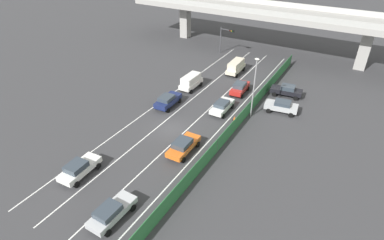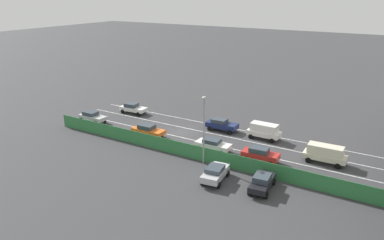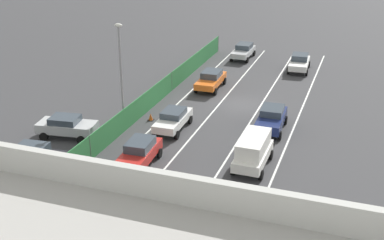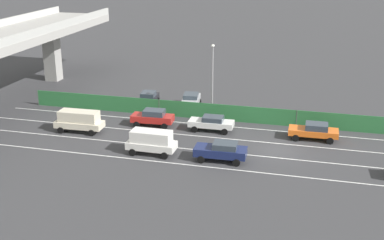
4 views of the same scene
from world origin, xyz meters
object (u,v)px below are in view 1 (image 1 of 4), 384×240
at_px(traffic_cone, 235,118).
at_px(car_sedan_red, 240,87).
at_px(car_hatchback_white, 79,168).
at_px(parked_sedan_dark, 287,90).
at_px(car_van_cream, 236,66).
at_px(car_sedan_silver, 111,212).
at_px(car_taxi_orange, 183,145).
at_px(street_lamp, 254,83).
at_px(car_van_white, 191,81).
at_px(car_sedan_white, 222,106).
at_px(traffic_light, 225,36).
at_px(parked_wagon_silver, 281,106).
at_px(car_sedan_navy, 168,100).

bearing_deg(traffic_cone, car_sedan_red, 108.43).
height_order(car_hatchback_white, parked_sedan_dark, parked_sedan_dark).
bearing_deg(car_van_cream, car_sedan_silver, -84.27).
bearing_deg(car_taxi_orange, street_lamp, 71.46).
height_order(car_van_cream, car_van_white, car_van_cream).
bearing_deg(car_sedan_silver, car_sedan_white, 89.42).
bearing_deg(traffic_light, parked_wagon_silver, -45.29).
relative_size(car_hatchback_white, street_lamp, 0.56).
height_order(car_van_cream, street_lamp, street_lamp).
xyz_separation_m(car_van_cream, parked_wagon_silver, (10.37, -8.73, -0.31)).
xyz_separation_m(car_sedan_red, parked_sedan_dark, (6.17, 2.68, -0.04)).
relative_size(parked_sedan_dark, traffic_cone, 8.03).
height_order(parked_sedan_dark, street_lamp, street_lamp).
xyz_separation_m(parked_wagon_silver, street_lamp, (-3.03, -3.14, 3.87)).
height_order(car_van_white, parked_wagon_silver, car_van_white).
bearing_deg(parked_sedan_dark, car_taxi_orange, -107.53).
height_order(car_taxi_orange, parked_wagon_silver, same).
bearing_deg(car_taxi_orange, car_sedan_silver, -91.92).
distance_m(car_van_cream, parked_sedan_dark, 10.41).
xyz_separation_m(car_hatchback_white, parked_sedan_dark, (12.85, 27.20, 0.01)).
bearing_deg(street_lamp, parked_sedan_dark, 73.85).
bearing_deg(car_sedan_navy, car_van_white, 90.59).
bearing_deg(street_lamp, traffic_light, 123.87).
height_order(car_van_cream, parked_wagon_silver, car_van_cream).
relative_size(car_van_white, parked_sedan_dark, 0.95).
relative_size(car_sedan_white, car_sedan_navy, 0.99).
distance_m(car_hatchback_white, traffic_light, 38.58).
xyz_separation_m(car_van_cream, traffic_light, (-5.58, 7.38, 2.32)).
bearing_deg(car_sedan_silver, parked_sedan_dark, 78.00).
bearing_deg(car_sedan_silver, street_lamp, 79.58).
xyz_separation_m(car_taxi_orange, traffic_light, (-9.31, 30.05, 2.65)).
bearing_deg(car_taxi_orange, car_van_white, 117.49).
distance_m(car_sedan_red, street_lamp, 7.63).
xyz_separation_m(parked_sedan_dark, street_lamp, (-2.33, -8.04, 3.88)).
bearing_deg(car_sedan_navy, car_sedan_red, 51.02).
relative_size(car_sedan_white, parked_sedan_dark, 0.98).
bearing_deg(car_sedan_silver, car_van_white, 105.51).
xyz_separation_m(car_taxi_orange, car_van_cream, (-3.73, 22.67, 0.33)).
xyz_separation_m(car_sedan_silver, car_sedan_red, (0.14, 27.01, 0.07)).
xyz_separation_m(parked_sedan_dark, traffic_cone, (-3.77, -9.90, -0.64)).
xyz_separation_m(car_sedan_white, car_sedan_red, (-0.07, 6.15, 0.09)).
bearing_deg(car_hatchback_white, car_sedan_navy, 90.97).
relative_size(parked_wagon_silver, traffic_light, 0.89).
relative_size(car_taxi_orange, street_lamp, 0.58).
bearing_deg(street_lamp, car_van_cream, 121.74).
height_order(car_hatchback_white, car_sedan_red, car_sedan_red).
distance_m(car_van_cream, car_van_white, 9.44).
bearing_deg(parked_sedan_dark, car_van_white, -159.49).
relative_size(car_hatchback_white, car_sedan_navy, 0.99).
bearing_deg(car_sedan_navy, car_hatchback_white, -89.03).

